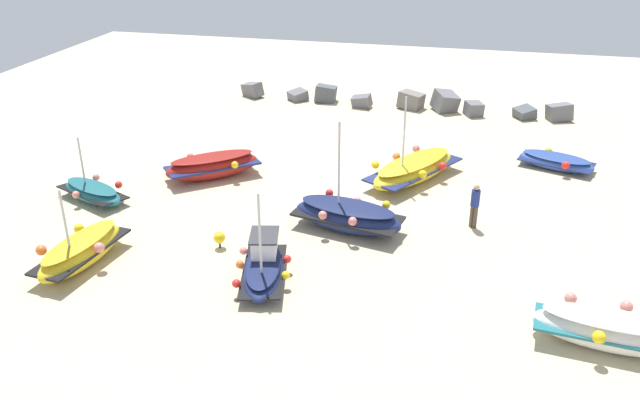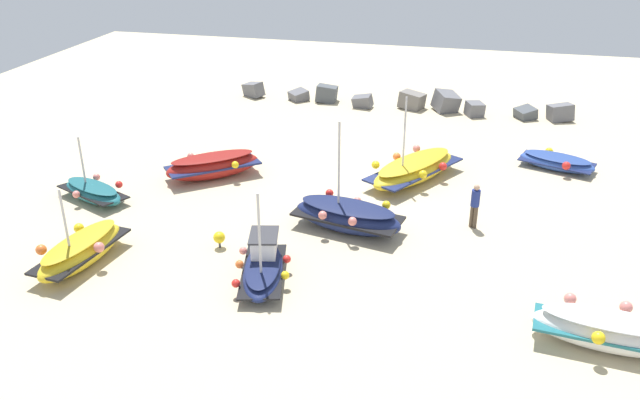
{
  "view_description": "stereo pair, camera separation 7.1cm",
  "coord_description": "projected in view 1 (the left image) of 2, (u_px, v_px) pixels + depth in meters",
  "views": [
    {
      "loc": [
        3.76,
        -24.9,
        11.19
      ],
      "look_at": [
        -1.26,
        -3.83,
        0.9
      ],
      "focal_mm": 36.71,
      "sensor_mm": 36.0,
      "label": 1
    },
    {
      "loc": [
        3.83,
        -24.88,
        11.19
      ],
      "look_at": [
        -1.26,
        -3.83,
        0.9
      ],
      "focal_mm": 36.71,
      "sensor_mm": 36.0,
      "label": 2
    }
  ],
  "objects": [
    {
      "name": "fishing_boat_2",
      "position": [
        93.0,
        192.0,
        25.89
      ],
      "size": [
        3.42,
        2.45,
        2.62
      ],
      "rotation": [
        0.0,
        0.0,
        5.87
      ],
      "color": "#1E6670",
      "rests_on": "ground_plane"
    },
    {
      "name": "fishing_boat_7",
      "position": [
        263.0,
        266.0,
        20.63
      ],
      "size": [
        2.05,
        3.59,
        3.29
      ],
      "rotation": [
        0.0,
        0.0,
        1.8
      ],
      "color": "navy",
      "rests_on": "ground_plane"
    },
    {
      "name": "fishing_boat_0",
      "position": [
        348.0,
        216.0,
        23.57
      ],
      "size": [
        4.32,
        2.47,
        4.1
      ],
      "rotation": [
        0.0,
        0.0,
        6.06
      ],
      "color": "navy",
      "rests_on": "ground_plane"
    },
    {
      "name": "fishing_boat_6",
      "position": [
        81.0,
        251.0,
        21.36
      ],
      "size": [
        1.99,
        3.9,
        2.91
      ],
      "rotation": [
        0.0,
        0.0,
        1.44
      ],
      "color": "gold",
      "rests_on": "ground_plane"
    },
    {
      "name": "fishing_boat_4",
      "position": [
        556.0,
        162.0,
        28.89
      ],
      "size": [
        3.5,
        2.28,
        0.74
      ],
      "rotation": [
        0.0,
        0.0,
        5.94
      ],
      "color": "#2D4C9E",
      "rests_on": "ground_plane"
    },
    {
      "name": "fishing_boat_3",
      "position": [
        414.0,
        169.0,
        27.66
      ],
      "size": [
        3.99,
        5.16,
        3.84
      ],
      "rotation": [
        0.0,
        0.0,
        1.03
      ],
      "color": "gold",
      "rests_on": "ground_plane"
    },
    {
      "name": "breakwater_rocks",
      "position": [
        408.0,
        101.0,
        36.82
      ],
      "size": [
        18.94,
        1.98,
        1.36
      ],
      "color": "slate",
      "rests_on": "ground_plane"
    },
    {
      "name": "fishing_boat_1",
      "position": [
        213.0,
        165.0,
        27.9
      ],
      "size": [
        4.14,
        3.77,
        1.08
      ],
      "rotation": [
        0.0,
        0.0,
        3.82
      ],
      "color": "maroon",
      "rests_on": "ground_plane"
    },
    {
      "name": "person_walking",
      "position": [
        475.0,
        203.0,
        23.57
      ],
      "size": [
        0.32,
        0.32,
        1.71
      ],
      "rotation": [
        0.0,
        0.0,
        4.18
      ],
      "color": "brown",
      "rests_on": "ground_plane"
    },
    {
      "name": "mooring_buoy_0",
      "position": [
        219.0,
        238.0,
        22.44
      ],
      "size": [
        0.41,
        0.41,
        0.6
      ],
      "color": "#3F3F42",
      "rests_on": "ground_plane"
    },
    {
      "name": "ground_plane",
      "position": [
        370.0,
        184.0,
        27.47
      ],
      "size": [
        54.6,
        54.6,
        0.0
      ],
      "primitive_type": "plane",
      "color": "beige"
    },
    {
      "name": "fishing_boat_5",
      "position": [
        611.0,
        330.0,
        17.48
      ],
      "size": [
        4.24,
        2.2,
        1.07
      ],
      "rotation": [
        0.0,
        0.0,
        3.03
      ],
      "color": "white",
      "rests_on": "ground_plane"
    }
  ]
}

